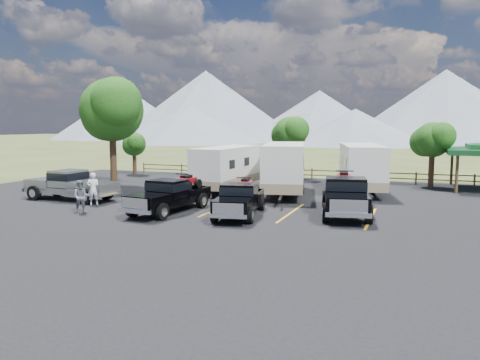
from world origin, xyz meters
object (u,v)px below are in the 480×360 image
(rig_center, at_px, (240,198))
(trailer_center, at_px, (284,168))
(rig_right, at_px, (345,194))
(person_a, at_px, (93,189))
(pickup_silver, at_px, (71,185))
(rig_left, at_px, (170,194))
(person_b, at_px, (81,197))
(trailer_right, at_px, (361,168))
(tree_big_nw, at_px, (111,110))
(trailer_left, at_px, (227,168))

(rig_center, bearing_deg, trailer_center, 78.85)
(rig_center, relative_size, rig_right, 0.85)
(rig_center, bearing_deg, person_a, 171.46)
(rig_center, bearing_deg, pickup_silver, 165.93)
(rig_left, relative_size, trailer_center, 0.62)
(rig_center, distance_m, person_b, 8.18)
(pickup_silver, bearing_deg, trailer_center, 121.95)
(pickup_silver, distance_m, person_a, 2.69)
(person_a, bearing_deg, rig_center, 147.86)
(rig_left, distance_m, trailer_right, 13.62)
(rig_right, relative_size, trailer_right, 0.72)
(rig_center, bearing_deg, rig_right, 14.55)
(rig_right, xyz_separation_m, person_b, (-12.72, -4.49, -0.17))
(trailer_center, bearing_deg, tree_big_nw, 171.31)
(rig_left, bearing_deg, rig_center, 11.56)
(rig_right, bearing_deg, trailer_right, 79.80)
(pickup_silver, bearing_deg, rig_center, 87.32)
(tree_big_nw, distance_m, trailer_center, 13.14)
(tree_big_nw, xyz_separation_m, trailer_center, (12.54, 0.90, -3.82))
(trailer_right, bearing_deg, tree_big_nw, 178.96)
(tree_big_nw, bearing_deg, rig_center, -28.33)
(rig_right, height_order, trailer_center, trailer_center)
(pickup_silver, bearing_deg, rig_right, 96.41)
(trailer_left, bearing_deg, person_a, -120.36)
(rig_left, distance_m, trailer_center, 8.90)
(rig_left, height_order, trailer_right, trailer_right)
(trailer_right, xyz_separation_m, person_b, (-12.63, -12.53, -0.82))
(tree_big_nw, bearing_deg, trailer_right, 11.80)
(rig_right, height_order, trailer_left, trailer_left)
(rig_right, bearing_deg, person_a, 178.78)
(trailer_left, bearing_deg, rig_left, -87.28)
(trailer_left, bearing_deg, rig_right, -29.81)
(rig_right, distance_m, trailer_center, 7.14)
(trailer_right, bearing_deg, rig_center, -127.92)
(trailer_center, relative_size, person_a, 5.12)
(rig_left, xyz_separation_m, trailer_right, (8.52, 10.60, 0.76))
(trailer_right, height_order, pickup_silver, trailer_right)
(rig_right, height_order, trailer_right, trailer_right)
(rig_left, bearing_deg, trailer_right, 56.92)
(tree_big_nw, relative_size, person_a, 4.20)
(pickup_silver, distance_m, person_b, 4.69)
(rig_center, bearing_deg, tree_big_nw, 142.16)
(tree_big_nw, distance_m, rig_left, 12.02)
(trailer_center, relative_size, person_b, 5.59)
(rig_center, height_order, trailer_center, trailer_center)
(rig_center, xyz_separation_m, pickup_silver, (-11.27, 0.90, 0.07))
(rig_left, distance_m, person_a, 5.05)
(tree_big_nw, height_order, trailer_right, tree_big_nw)
(pickup_silver, bearing_deg, person_b, 48.70)
(trailer_center, relative_size, pickup_silver, 1.56)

